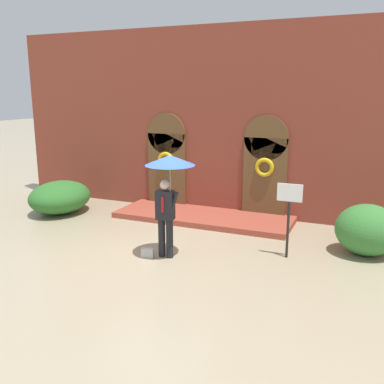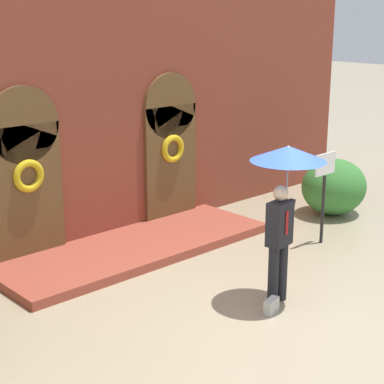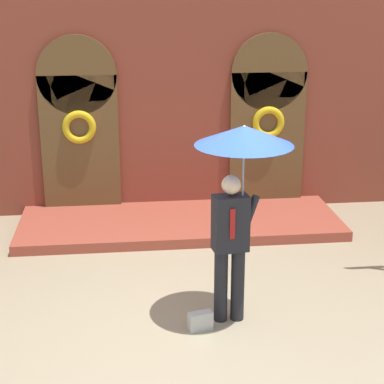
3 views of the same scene
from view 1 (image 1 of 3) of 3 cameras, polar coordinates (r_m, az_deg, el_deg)
name	(u,v)px [view 1 (image 1 of 3)]	position (r m, az deg, el deg)	size (l,w,h in m)	color
ground_plane	(155,255)	(10.08, -4.99, -8.34)	(80.00, 80.00, 0.00)	tan
building_facade	(217,126)	(13.21, 3.32, 8.81)	(14.00, 2.30, 5.60)	brown
person_with_umbrella	(169,175)	(9.36, -3.13, 2.23)	(1.10, 1.10, 2.36)	black
handbag	(148,253)	(9.90, -5.95, -8.07)	(0.28, 0.12, 0.22)	#B7B7B2
sign_post	(289,208)	(9.77, 12.80, -2.12)	(0.56, 0.06, 1.72)	black
shrub_left	(60,197)	(13.92, -17.20, -0.66)	(1.72, 2.06, 0.99)	#2D6B28
shrub_right	(367,230)	(10.67, 22.34, -4.68)	(1.45, 1.32, 1.19)	#387A33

